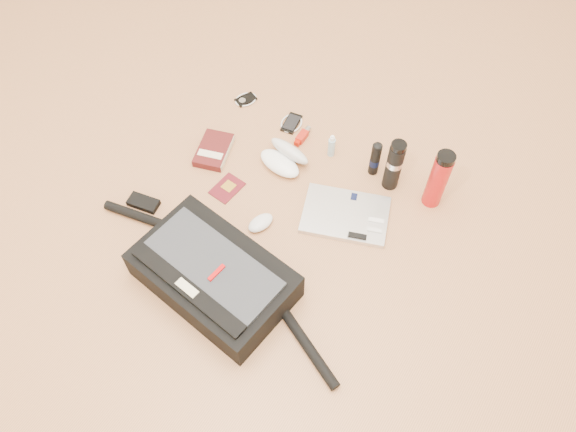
{
  "coord_description": "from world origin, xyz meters",
  "views": [
    {
      "loc": [
        0.64,
        -0.88,
        1.74
      ],
      "look_at": [
        0.04,
        0.05,
        0.06
      ],
      "focal_mm": 35.0,
      "sensor_mm": 36.0,
      "label": 1
    }
  ],
  "objects": [
    {
      "name": "thermos_red",
      "position": [
        0.44,
        0.43,
        0.13
      ],
      "size": [
        0.08,
        0.08,
        0.26
      ],
      "rotation": [
        0.0,
        0.0,
        0.24
      ],
      "color": "#B21616",
      "rests_on": "ground"
    },
    {
      "name": "laptop",
      "position": [
        0.2,
        0.19,
        0.01
      ],
      "size": [
        0.37,
        0.31,
        0.03
      ],
      "rotation": [
        0.0,
        0.0,
        0.35
      ],
      "color": "silver",
      "rests_on": "ground"
    },
    {
      "name": "phone",
      "position": [
        -0.21,
        0.47,
        0.01
      ],
      "size": [
        0.1,
        0.12,
        0.01
      ],
      "rotation": [
        0.0,
        0.0,
        0.16
      ],
      "color": "black",
      "rests_on": "ground"
    },
    {
      "name": "inhaler",
      "position": [
        -0.13,
        0.43,
        0.01
      ],
      "size": [
        0.03,
        0.11,
        0.03
      ],
      "rotation": [
        0.0,
        0.0,
        0.04
      ],
      "color": "#A71C0F",
      "rests_on": "ground"
    },
    {
      "name": "book",
      "position": [
        -0.39,
        0.18,
        0.02
      ],
      "size": [
        0.17,
        0.21,
        0.03
      ],
      "rotation": [
        0.0,
        0.0,
        0.31
      ],
      "color": "#461111",
      "rests_on": "ground"
    },
    {
      "name": "ground",
      "position": [
        0.0,
        0.0,
        0.0
      ],
      "size": [
        4.0,
        4.0,
        0.0
      ],
      "primitive_type": "plane",
      "color": "#B5794B",
      "rests_on": "ground"
    },
    {
      "name": "passport",
      "position": [
        -0.24,
        0.06,
        0.0
      ],
      "size": [
        0.1,
        0.13,
        0.01
      ],
      "rotation": [
        0.0,
        0.0,
        -0.09
      ],
      "color": "#550F17",
      "rests_on": "ground"
    },
    {
      "name": "spray_bottle",
      "position": [
        0.01,
        0.42,
        0.05
      ],
      "size": [
        0.03,
        0.03,
        0.11
      ],
      "rotation": [
        0.0,
        0.0,
        -0.19
      ],
      "color": "#97BBCC",
      "rests_on": "ground"
    },
    {
      "name": "ipod",
      "position": [
        -0.45,
        0.48,
        0.0
      ],
      "size": [
        0.1,
        0.1,
        0.01
      ],
      "rotation": [
        0.0,
        0.0,
        -0.41
      ],
      "color": "black",
      "rests_on": "ground"
    },
    {
      "name": "mouse",
      "position": [
        -0.04,
        -0.01,
        0.02
      ],
      "size": [
        0.09,
        0.12,
        0.03
      ],
      "rotation": [
        0.0,
        0.0,
        -0.29
      ],
      "color": "silver",
      "rests_on": "ground"
    },
    {
      "name": "aerosol_can",
      "position": [
        0.19,
        0.43,
        0.08
      ],
      "size": [
        0.05,
        0.05,
        0.16
      ],
      "rotation": [
        0.0,
        0.0,
        -0.26
      ],
      "color": "black",
      "rests_on": "ground"
    },
    {
      "name": "sunglasses_case",
      "position": [
        -0.12,
        0.28,
        0.04
      ],
      "size": [
        0.2,
        0.18,
        0.11
      ],
      "rotation": [
        0.0,
        0.0,
        -0.15
      ],
      "color": "white",
      "rests_on": "ground"
    },
    {
      "name": "thermos_black",
      "position": [
        0.27,
        0.42,
        0.12
      ],
      "size": [
        0.07,
        0.07,
        0.23
      ],
      "rotation": [
        0.0,
        0.0,
        0.1
      ],
      "color": "black",
      "rests_on": "ground"
    },
    {
      "name": "messenger_bag",
      "position": [
        -0.04,
        -0.29,
        0.07
      ],
      "size": [
        1.07,
        0.38,
        0.15
      ],
      "rotation": [
        0.0,
        0.0,
        -0.12
      ],
      "color": "black",
      "rests_on": "ground"
    }
  ]
}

